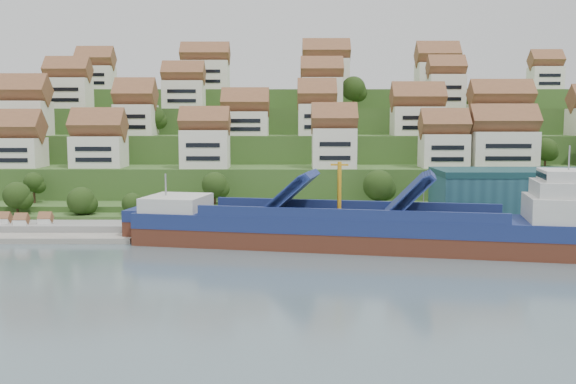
{
  "coord_description": "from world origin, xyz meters",
  "views": [
    {
      "loc": [
        -6.88,
        -109.68,
        21.9
      ],
      "look_at": [
        -7.53,
        14.0,
        8.0
      ],
      "focal_mm": 40.0,
      "sensor_mm": 36.0,
      "label": 1
    }
  ],
  "objects": [
    {
      "name": "beach_huts",
      "position": [
        -60.0,
        10.75,
        2.1
      ],
      "size": [
        14.4,
        3.7,
        2.2
      ],
      "color": "white",
      "rests_on": "pebble_beach"
    },
    {
      "name": "cargo_ship",
      "position": [
        7.58,
        -1.45,
        3.35
      ],
      "size": [
        80.58,
        27.47,
        17.69
      ],
      "rotation": [
        0.0,
        0.0,
        -0.19
      ],
      "color": "#532719",
      "rests_on": "ground"
    },
    {
      "name": "flagpole",
      "position": [
        18.11,
        10.0,
        6.88
      ],
      "size": [
        1.28,
        0.16,
        8.0
      ],
      "color": "gray",
      "rests_on": "quay"
    },
    {
      "name": "hillside_village",
      "position": [
        -2.05,
        59.84,
        24.02
      ],
      "size": [
        157.65,
        62.82,
        29.21
      ],
      "color": "white",
      "rests_on": "ground"
    },
    {
      "name": "ground",
      "position": [
        0.0,
        0.0,
        0.0
      ],
      "size": [
        300.0,
        300.0,
        0.0
      ],
      "primitive_type": "plane",
      "color": "slate",
      "rests_on": "ground"
    },
    {
      "name": "hillside",
      "position": [
        0.0,
        103.55,
        10.66
      ],
      "size": [
        260.0,
        128.0,
        31.0
      ],
      "color": "#2D4C1E",
      "rests_on": "ground"
    },
    {
      "name": "quay",
      "position": [
        20.0,
        15.0,
        1.1
      ],
      "size": [
        180.0,
        14.0,
        2.2
      ],
      "primitive_type": "cube",
      "color": "gray",
      "rests_on": "ground"
    },
    {
      "name": "hillside_trees",
      "position": [
        -4.87,
        45.09,
        16.89
      ],
      "size": [
        139.05,
        62.49,
        31.41
      ],
      "color": "#274216",
      "rests_on": "ground"
    },
    {
      "name": "pebble_beach",
      "position": [
        -58.0,
        12.0,
        0.5
      ],
      "size": [
        45.0,
        20.0,
        1.0
      ],
      "primitive_type": "cube",
      "color": "gray",
      "rests_on": "ground"
    }
  ]
}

